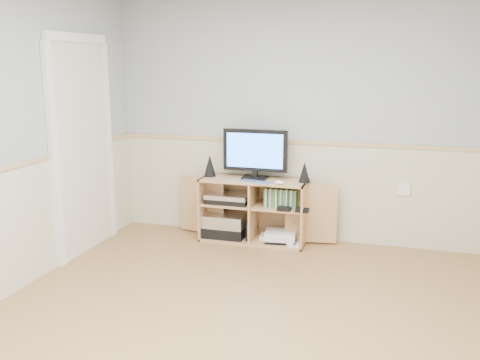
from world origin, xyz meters
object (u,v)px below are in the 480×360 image
(media_cabinet, at_px, (255,208))
(game_consoles, at_px, (280,237))
(keyboard, at_px, (256,182))
(monitor, at_px, (255,152))

(media_cabinet, bearing_deg, game_consoles, -12.72)
(keyboard, bearing_deg, game_consoles, 41.73)
(game_consoles, bearing_deg, media_cabinet, 167.28)
(keyboard, xyz_separation_m, game_consoles, (0.22, 0.13, -0.59))
(monitor, relative_size, keyboard, 2.05)
(media_cabinet, xyz_separation_m, keyboard, (0.06, -0.19, 0.32))
(monitor, distance_m, game_consoles, 0.90)
(monitor, bearing_deg, game_consoles, -12.22)
(monitor, xyz_separation_m, keyboard, (0.06, -0.19, -0.27))
(media_cabinet, bearing_deg, keyboard, -73.75)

